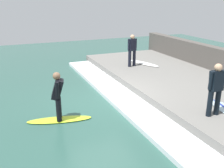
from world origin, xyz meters
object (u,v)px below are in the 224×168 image
object	(u,v)px
surfer_waiting_near	(216,87)
surfboard_waiting_far	(144,63)
surfer_riding	(58,94)
surfer_waiting_far	(132,49)
surfboard_riding	(60,120)

from	to	relation	value
surfer_waiting_near	surfboard_waiting_far	distance (m)	6.30
surfer_riding	surfer_waiting_far	distance (m)	5.80
surfboard_waiting_far	surfboard_riding	bearing A→B (deg)	-143.07
surfer_waiting_near	surfer_waiting_far	distance (m)	5.94
surfboard_waiting_far	surfer_riding	bearing A→B (deg)	-143.07
surfboard_riding	surfer_waiting_far	bearing A→B (deg)	40.10
surfer_riding	surfer_waiting_far	bearing A→B (deg)	40.10
surfer_riding	surfboard_riding	bearing A→B (deg)	26.57
surfer_waiting_far	surfboard_riding	bearing A→B (deg)	-139.90
surfer_waiting_far	surfboard_waiting_far	distance (m)	1.18
surfboard_riding	surfer_riding	distance (m)	0.88
surfboard_riding	surfer_waiting_near	bearing A→B (deg)	-28.57
surfer_riding	surfboard_waiting_far	bearing A→B (deg)	36.93
surfer_waiting_near	surfboard_waiting_far	size ratio (longest dim) A/B	0.79
surfboard_riding	surfer_riding	size ratio (longest dim) A/B	1.35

